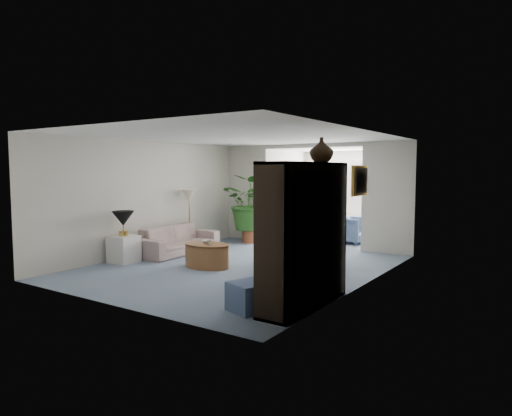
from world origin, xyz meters
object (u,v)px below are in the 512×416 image
Objects in this scene: plant_pot at (250,236)px; coffee_table at (207,255)px; framed_picture at (361,181)px; end_table at (124,249)px; table_lamp at (123,219)px; sunroom_chair_blue at (353,230)px; ottoman at (249,297)px; floor_lamp at (189,196)px; coffee_bowl at (208,242)px; sunroom_table at (337,228)px; sofa at (178,240)px; entertainment_cabinet at (304,235)px; cabinet_urn at (321,150)px; sunroom_chair_maroon at (301,226)px; side_table_dark at (328,253)px; wingback_chair at (289,245)px; coffee_cup at (210,243)px.

coffee_table is at bearing -71.14° from plant_pot.
framed_picture reaches higher than end_table.
table_lamp is 0.60× the size of sunroom_chair_blue.
plant_pot is at bearing 124.44° from ottoman.
coffee_bowl is at bearing -38.51° from floor_lamp.
sunroom_table is at bearing 69.19° from end_table.
sofa is at bearing -68.19° from floor_lamp.
end_table is 0.27× the size of entertainment_cabinet.
framed_picture is 5.62m from sunroom_table.
table_lamp is 4.59m from cabinet_urn.
end_table is at bearing -101.00° from plant_pot.
side_table_dark is at bearing 44.63° from sunroom_chair_maroon.
entertainment_cabinet is at bearing -156.36° from sunroom_chair_blue.
sunroom_chair_maroon is at bearing -135.00° from sunroom_table.
cabinet_urn is 0.89× the size of plant_pot.
wingback_chair is (-1.72, 0.74, -1.28)m from framed_picture.
cabinet_urn is 6.48m from sunroom_table.
plant_pot is (-3.96, 2.67, -1.54)m from framed_picture.
wingback_chair is 4.15m from sunroom_table.
sofa is 4.46m from sunroom_chair_blue.
floor_lamp is at bearing 92.26° from end_table.
entertainment_cabinet is 6.32m from sunroom_chair_maroon.
entertainment_cabinet reaches higher than side_table_dark.
plant_pot is at bearing 132.21° from entertainment_cabinet.
sunroom_chair_blue reaches higher than plant_pot.
coffee_bowl is at bearing 163.85° from cabinet_urn.
end_table is 5.70m from sunroom_chair_blue.
cabinet_urn reaches higher than entertainment_cabinet.
coffee_table is 8.85× the size of coffee_cup.
cabinet_urn is at bearing -68.55° from sunroom_table.
end_table is 4.08m from side_table_dark.
side_table_dark is (1.80, 1.38, -0.22)m from coffee_cup.
ottoman is (3.99, -3.26, -1.06)m from floor_lamp.
table_lamp is at bearing -152.65° from side_table_dark.
sofa reaches higher than coffee_bowl.
wingback_chair is 2.84m from cabinet_urn.
coffee_table is at bearing -39.69° from floor_lamp.
wingback_chair reaches higher than plant_pot.
coffee_table is 2.37× the size of plant_pot.
framed_picture is 0.92× the size of end_table.
cabinet_urn is 0.48× the size of sunroom_chair_blue.
cabinet_urn is at bearing -154.91° from sunroom_chair_blue.
framed_picture is 1.63m from entertainment_cabinet.
wingback_chair reaches higher than sunroom_chair_blue.
entertainment_cabinet reaches higher than floor_lamp.
sunroom_chair_blue is at bearing -40.13° from sofa.
sunroom_table is (-2.27, 6.26, -0.73)m from entertainment_cabinet.
sunroom_chair_blue reaches higher than coffee_table.
sofa is 4.72m from sunroom_table.
ottoman is at bearing -39.24° from floor_lamp.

